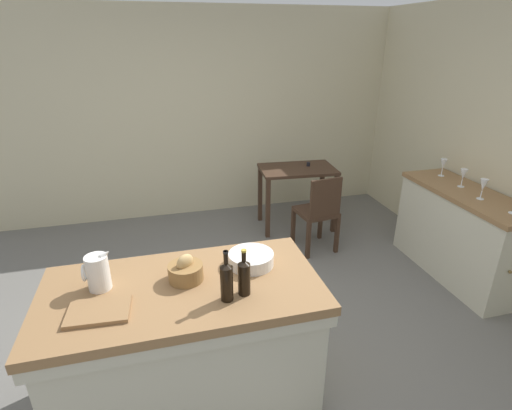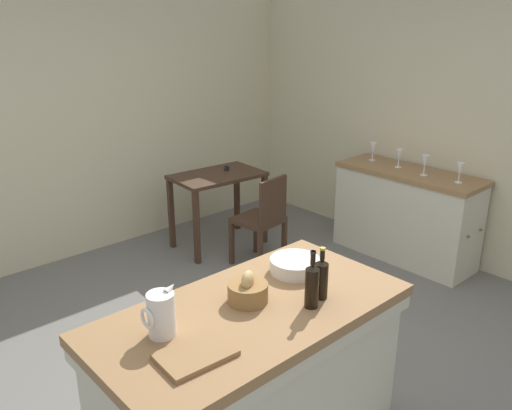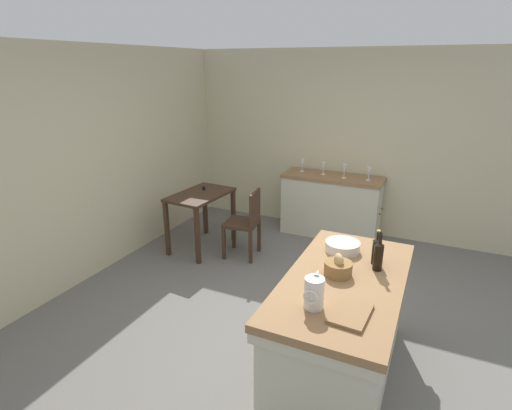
% 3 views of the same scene
% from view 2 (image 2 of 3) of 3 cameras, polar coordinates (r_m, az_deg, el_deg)
% --- Properties ---
extents(ground_plane, '(6.76, 6.76, 0.00)m').
position_cam_2_polar(ground_plane, '(3.78, 0.05, -17.00)').
color(ground_plane, '#66635E').
extents(wall_back, '(5.32, 0.12, 2.60)m').
position_cam_2_polar(wall_back, '(5.34, -19.26, 8.28)').
color(wall_back, beige).
rests_on(wall_back, ground).
extents(wall_right, '(0.12, 5.20, 2.60)m').
position_cam_2_polar(wall_right, '(5.24, 21.81, 7.77)').
color(wall_right, beige).
rests_on(wall_right, ground).
extents(island_table, '(1.66, 0.85, 0.87)m').
position_cam_2_polar(island_table, '(2.94, -0.47, -17.80)').
color(island_table, olive).
rests_on(island_table, ground).
extents(side_cabinet, '(0.52, 1.41, 0.89)m').
position_cam_2_polar(side_cabinet, '(5.32, 15.95, -0.99)').
color(side_cabinet, olive).
rests_on(side_cabinet, ground).
extents(writing_desk, '(0.94, 0.63, 0.82)m').
position_cam_2_polar(writing_desk, '(5.34, -4.19, 2.07)').
color(writing_desk, '#3D281C').
rests_on(writing_desk, ground).
extents(wooden_chair, '(0.45, 0.45, 0.89)m').
position_cam_2_polar(wooden_chair, '(4.92, 0.75, -1.42)').
color(wooden_chair, '#3D281C').
rests_on(wooden_chair, ground).
extents(pitcher, '(0.17, 0.13, 0.26)m').
position_cam_2_polar(pitcher, '(2.49, -10.30, -11.60)').
color(pitcher, silver).
rests_on(pitcher, island_table).
extents(wash_bowl, '(0.29, 0.29, 0.08)m').
position_cam_2_polar(wash_bowl, '(3.06, 4.27, -6.56)').
color(wash_bowl, silver).
rests_on(wash_bowl, island_table).
extents(bread_basket, '(0.21, 0.21, 0.17)m').
position_cam_2_polar(bread_basket, '(2.74, -0.90, -9.31)').
color(bread_basket, olive).
rests_on(bread_basket, island_table).
extents(cutting_board, '(0.34, 0.25, 0.02)m').
position_cam_2_polar(cutting_board, '(2.38, -6.60, -15.85)').
color(cutting_board, olive).
rests_on(cutting_board, island_table).
extents(wine_bottle_dark, '(0.07, 0.07, 0.29)m').
position_cam_2_polar(wine_bottle_dark, '(2.77, 7.12, -7.84)').
color(wine_bottle_dark, black).
rests_on(wine_bottle_dark, island_table).
extents(wine_bottle_amber, '(0.07, 0.07, 0.31)m').
position_cam_2_polar(wine_bottle_amber, '(2.68, 6.10, -8.60)').
color(wine_bottle_amber, black).
rests_on(wine_bottle_amber, island_table).
extents(wine_glass_far_left, '(0.07, 0.07, 0.18)m').
position_cam_2_polar(wine_glass_far_left, '(4.92, 21.31, 3.66)').
color(wine_glass_far_left, white).
rests_on(wine_glass_far_left, side_cabinet).
extents(wine_glass_left, '(0.07, 0.07, 0.19)m').
position_cam_2_polar(wine_glass_left, '(5.04, 17.91, 4.52)').
color(wine_glass_left, white).
rests_on(wine_glass_left, side_cabinet).
extents(wine_glass_middle, '(0.07, 0.07, 0.18)m').
position_cam_2_polar(wine_glass_middle, '(5.25, 15.30, 5.28)').
color(wine_glass_middle, white).
rests_on(wine_glass_middle, side_cabinet).
extents(wine_glass_right, '(0.07, 0.07, 0.18)m').
position_cam_2_polar(wine_glass_right, '(5.46, 12.61, 6.07)').
color(wine_glass_right, white).
rests_on(wine_glass_right, side_cabinet).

